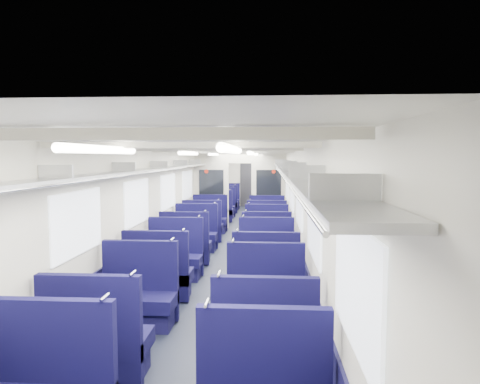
{
  "coord_description": "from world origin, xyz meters",
  "views": [
    {
      "loc": [
        0.85,
        -10.08,
        2.2
      ],
      "look_at": [
        0.09,
        1.64,
        1.23
      ],
      "focal_mm": 32.17,
      "sensor_mm": 36.0,
      "label": 1
    }
  ],
  "objects_px": {
    "seat_5": "(265,348)",
    "seat_7": "(265,303)",
    "seat_15": "(267,237)",
    "seat_6": "(138,299)",
    "seat_18": "(210,221)",
    "seat_23": "(267,209)",
    "seat_8": "(158,277)",
    "seat_14": "(196,236)",
    "seat_26": "(227,201)",
    "seat_12": "(186,247)",
    "seat_19": "(267,222)",
    "seat_22": "(221,208)",
    "seat_20": "(218,212)",
    "seat_9": "(266,279)",
    "seat_17": "(267,229)",
    "seat_27": "(267,202)",
    "seat_25": "(267,205)",
    "seat_10": "(175,259)",
    "end_door": "(249,184)",
    "seat_13": "(266,247)",
    "seat_21": "(267,212)",
    "bulkhead": "(240,188)",
    "seat_24": "(225,204)",
    "seat_4": "(96,345)",
    "seat_11": "(266,259)",
    "seat_16": "(203,228)"
  },
  "relations": [
    {
      "from": "seat_18",
      "to": "seat_23",
      "type": "distance_m",
      "value": 3.4
    },
    {
      "from": "seat_12",
      "to": "seat_13",
      "type": "height_order",
      "value": "same"
    },
    {
      "from": "seat_5",
      "to": "seat_25",
      "type": "relative_size",
      "value": 1.0
    },
    {
      "from": "seat_7",
      "to": "seat_24",
      "type": "distance_m",
      "value": 11.35
    },
    {
      "from": "seat_21",
      "to": "seat_19",
      "type": "bearing_deg",
      "value": -90.0
    },
    {
      "from": "seat_15",
      "to": "seat_6",
      "type": "bearing_deg",
      "value": -110.4
    },
    {
      "from": "seat_6",
      "to": "seat_23",
      "type": "bearing_deg",
      "value": 80.46
    },
    {
      "from": "seat_7",
      "to": "seat_26",
      "type": "bearing_deg",
      "value": 97.65
    },
    {
      "from": "seat_13",
      "to": "seat_19",
      "type": "height_order",
      "value": "same"
    },
    {
      "from": "bulkhead",
      "to": "seat_19",
      "type": "relative_size",
      "value": 2.49
    },
    {
      "from": "seat_7",
      "to": "seat_24",
      "type": "height_order",
      "value": "same"
    },
    {
      "from": "seat_16",
      "to": "seat_11",
      "type": "bearing_deg",
      "value": -63.12
    },
    {
      "from": "seat_27",
      "to": "seat_8",
      "type": "bearing_deg",
      "value": -98.42
    },
    {
      "from": "seat_7",
      "to": "seat_20",
      "type": "height_order",
      "value": "same"
    },
    {
      "from": "seat_10",
      "to": "seat_18",
      "type": "xyz_separation_m",
      "value": [
        0.0,
        4.7,
        0.0
      ]
    },
    {
      "from": "seat_4",
      "to": "seat_8",
      "type": "relative_size",
      "value": 1.0
    },
    {
      "from": "end_door",
      "to": "seat_15",
      "type": "bearing_deg",
      "value": -84.84
    },
    {
      "from": "seat_12",
      "to": "seat_19",
      "type": "distance_m",
      "value": 3.89
    },
    {
      "from": "seat_5",
      "to": "seat_15",
      "type": "xyz_separation_m",
      "value": [
        0.0,
        5.79,
        0.0
      ]
    },
    {
      "from": "seat_12",
      "to": "seat_13",
      "type": "distance_m",
      "value": 1.67
    },
    {
      "from": "seat_4",
      "to": "seat_10",
      "type": "relative_size",
      "value": 1.0
    },
    {
      "from": "seat_14",
      "to": "seat_26",
      "type": "xyz_separation_m",
      "value": [
        0.0,
        7.84,
        0.0
      ]
    },
    {
      "from": "seat_21",
      "to": "seat_26",
      "type": "distance_m",
      "value": 3.86
    },
    {
      "from": "seat_8",
      "to": "seat_5",
      "type": "bearing_deg",
      "value": -54.9
    },
    {
      "from": "seat_8",
      "to": "seat_14",
      "type": "distance_m",
      "value": 3.47
    },
    {
      "from": "seat_12",
      "to": "seat_19",
      "type": "relative_size",
      "value": 1.0
    },
    {
      "from": "seat_25",
      "to": "seat_19",
      "type": "bearing_deg",
      "value": -90.0
    },
    {
      "from": "seat_12",
      "to": "seat_7",
      "type": "bearing_deg",
      "value": -63.1
    },
    {
      "from": "seat_11",
      "to": "seat_20",
      "type": "bearing_deg",
      "value": 104.14
    },
    {
      "from": "seat_4",
      "to": "seat_26",
      "type": "bearing_deg",
      "value": 90.0
    },
    {
      "from": "bulkhead",
      "to": "seat_22",
      "type": "distance_m",
      "value": 2.58
    },
    {
      "from": "seat_25",
      "to": "seat_23",
      "type": "bearing_deg",
      "value": -90.0
    },
    {
      "from": "seat_25",
      "to": "seat_26",
      "type": "distance_m",
      "value": 2.12
    },
    {
      "from": "seat_7",
      "to": "seat_10",
      "type": "xyz_separation_m",
      "value": [
        -1.66,
        2.22,
        0.0
      ]
    },
    {
      "from": "seat_9",
      "to": "seat_17",
      "type": "bearing_deg",
      "value": 90.0
    },
    {
      "from": "seat_12",
      "to": "seat_19",
      "type": "bearing_deg",
      "value": 64.72
    },
    {
      "from": "seat_13",
      "to": "seat_16",
      "type": "xyz_separation_m",
      "value": [
        -1.66,
        2.19,
        0.0
      ]
    },
    {
      "from": "seat_18",
      "to": "seat_26",
      "type": "xyz_separation_m",
      "value": [
        0.0,
        5.44,
        0.0
      ]
    },
    {
      "from": "end_door",
      "to": "seat_14",
      "type": "height_order",
      "value": "end_door"
    },
    {
      "from": "bulkhead",
      "to": "seat_23",
      "type": "bearing_deg",
      "value": 69.14
    },
    {
      "from": "seat_4",
      "to": "seat_9",
      "type": "bearing_deg",
      "value": 55.44
    },
    {
      "from": "seat_14",
      "to": "seat_7",
      "type": "bearing_deg",
      "value": -69.85
    },
    {
      "from": "seat_5",
      "to": "seat_7",
      "type": "xyz_separation_m",
      "value": [
        0.0,
        1.31,
        0.0
      ]
    },
    {
      "from": "seat_12",
      "to": "seat_9",
      "type": "bearing_deg",
      "value": -53.12
    },
    {
      "from": "seat_13",
      "to": "seat_23",
      "type": "height_order",
      "value": "same"
    },
    {
      "from": "seat_25",
      "to": "seat_24",
      "type": "bearing_deg",
      "value": 174.02
    },
    {
      "from": "seat_17",
      "to": "seat_27",
      "type": "bearing_deg",
      "value": 90.0
    },
    {
      "from": "seat_22",
      "to": "seat_20",
      "type": "bearing_deg",
      "value": -90.0
    },
    {
      "from": "seat_5",
      "to": "seat_27",
      "type": "height_order",
      "value": "same"
    },
    {
      "from": "end_door",
      "to": "seat_16",
      "type": "bearing_deg",
      "value": -95.87
    }
  ]
}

